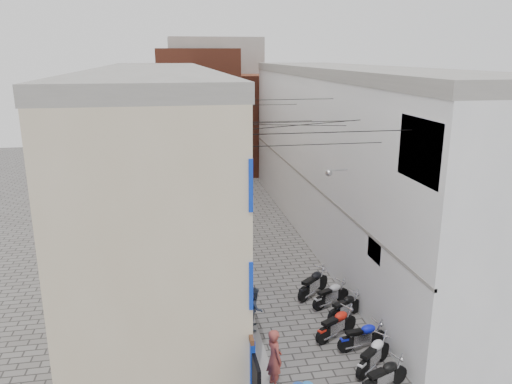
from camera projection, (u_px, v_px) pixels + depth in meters
plinth at (219, 243)px, 25.94m from camera, size 0.90×26.00×0.25m
building_left at (157, 163)px, 24.23m from camera, size 5.10×27.00×9.00m
building_right at (352, 156)px, 25.97m from camera, size 5.94×26.00×9.00m
building_far_brick_left at (198, 115)px, 38.88m from camera, size 6.00×6.00×10.00m
building_far_brick_right at (256, 123)px, 41.90m from camera, size 5.00×6.00×8.00m
building_far_concrete at (215, 101)px, 44.78m from camera, size 8.00×5.00×11.00m
far_shopfront at (228, 170)px, 37.58m from camera, size 2.00×0.30×2.40m
overhead_wires at (282, 120)px, 19.35m from camera, size 5.80×13.02×1.32m
motorcycle_a at (385, 375)px, 14.63m from camera, size 1.90×1.20×1.05m
motorcycle_b at (374, 353)px, 15.61m from camera, size 1.88×1.67×1.11m
motorcycle_c at (363, 335)px, 16.69m from camera, size 1.89×0.84×1.06m
motorcycle_d at (337, 323)px, 17.38m from camera, size 1.99×1.45×1.12m
motorcycle_e at (345, 305)px, 18.69m from camera, size 1.82×1.31×1.02m
motorcycle_f at (331, 294)px, 19.57m from camera, size 1.91×1.30×1.06m
motorcycle_g at (313, 282)px, 20.42m from camera, size 1.97×1.81×1.18m
person_a at (274, 358)px, 14.35m from camera, size 0.59×0.75×1.82m
person_b at (255, 308)px, 17.49m from camera, size 0.74×0.86×1.53m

